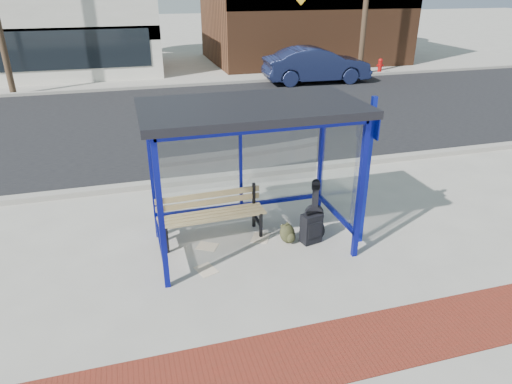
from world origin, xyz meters
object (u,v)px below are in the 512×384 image
object	(u,v)px
guitar_bag	(314,220)
suitcase	(311,228)
bench	(211,212)
parked_car	(317,65)
backpack	(288,234)
fire_hydrant	(380,65)

from	to	relation	value
guitar_bag	suitcase	world-z (taller)	guitar_bag
bench	suitcase	distance (m)	1.72
parked_car	backpack	bearing A→B (deg)	158.62
guitar_bag	suitcase	distance (m)	0.16
bench	parked_car	distance (m)	13.72
guitar_bag	fire_hydrant	size ratio (longest dim) A/B	1.48
bench	parked_car	world-z (taller)	parked_car
backpack	fire_hydrant	world-z (taller)	fire_hydrant
backpack	bench	bearing A→B (deg)	136.18
fire_hydrant	bench	bearing A→B (deg)	-129.48
parked_car	bench	bearing A→B (deg)	153.12
fire_hydrant	suitcase	bearing A→B (deg)	-123.78
guitar_bag	bench	bearing A→B (deg)	-178.84
guitar_bag	fire_hydrant	xyz separation A→B (m)	(9.03, 13.53, 0.00)
suitcase	parked_car	distance (m)	13.58
parked_car	fire_hydrant	xyz separation A→B (m)	(3.77, 1.13, -0.37)
bench	fire_hydrant	bearing A→B (deg)	48.25
bench	parked_car	size ratio (longest dim) A/B	0.40
backpack	suitcase	bearing A→B (deg)	-36.47
guitar_bag	parked_car	size ratio (longest dim) A/B	0.23
guitar_bag	suitcase	size ratio (longest dim) A/B	1.82
guitar_bag	backpack	distance (m)	0.50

